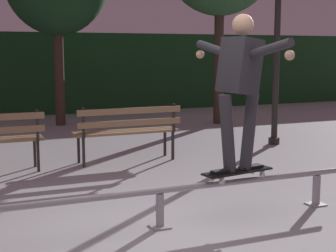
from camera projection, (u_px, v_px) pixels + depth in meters
ground_plane at (171, 236)px, 4.67m from camera, size 90.00×90.00×0.00m
hedge_backdrop at (22, 73)px, 13.66m from camera, size 24.00×1.20×2.16m
grind_rail at (160, 196)px, 4.87m from camera, size 4.36×0.18×0.39m
skateboard at (238, 172)px, 5.17m from camera, size 0.80×0.33×0.09m
skateboarder at (240, 79)px, 5.04m from camera, size 0.63×1.39×1.56m
park_bench_left_center at (128, 127)px, 7.69m from camera, size 1.60×0.42×0.88m
lamp_post_right at (278, 4)px, 8.93m from camera, size 0.32×0.32×3.90m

